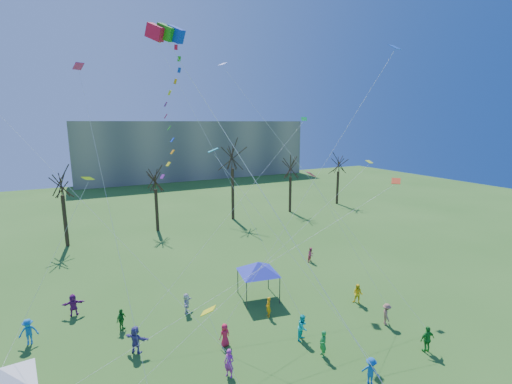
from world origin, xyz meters
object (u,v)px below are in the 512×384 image
big_box_kite (176,114)px  canopy_tent_white (0,377)px  distant_building (194,149)px  canopy_tent_blue (258,267)px

big_box_kite → canopy_tent_white: big_box_kite is taller
distant_building → canopy_tent_white: 82.37m
canopy_tent_white → canopy_tent_blue: bearing=18.6°
distant_building → big_box_kite: 77.68m
distant_building → canopy_tent_blue: bearing=-103.3°
canopy_tent_white → big_box_kite: bearing=9.3°
distant_building → big_box_kite: big_box_kite is taller
big_box_kite → distant_building: bearing=71.9°
distant_building → big_box_kite: (-23.98, -73.48, 7.78)m
big_box_kite → canopy_tent_white: (-9.62, -1.58, -12.59)m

